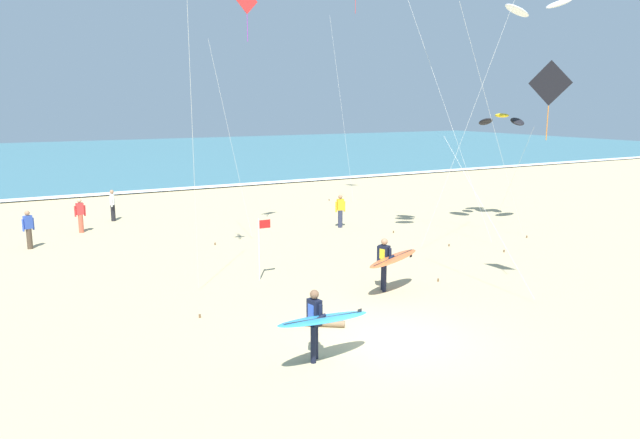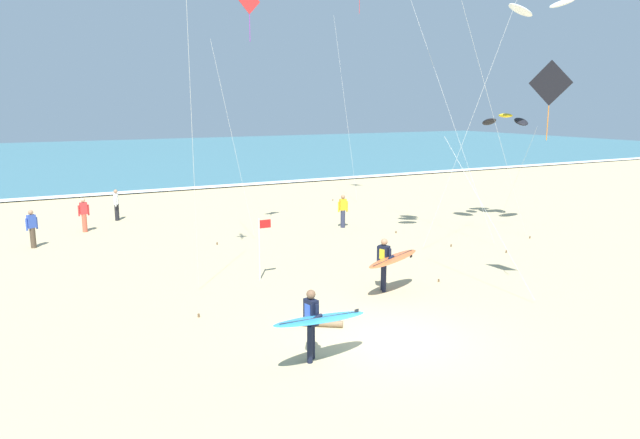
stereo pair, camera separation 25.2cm
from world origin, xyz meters
name	(u,v)px [view 2 (the right image)]	position (x,y,z in m)	size (l,w,h in m)	color
ground_plane	(395,339)	(0.00, 0.00, 0.00)	(160.00, 160.00, 0.00)	tan
ocean_water	(87,157)	(0.00, 58.56, 0.04)	(160.00, 60.00, 0.08)	teal
shoreline_foam	(146,191)	(0.00, 28.86, 0.09)	(160.00, 1.23, 0.01)	white
surfer_lead	(316,320)	(-2.42, -0.31, 1.05)	(2.58, 1.11, 1.71)	black
surfer_trailing	(389,260)	(2.01, 3.28, 1.05)	(2.33, 1.24, 1.71)	black
kite_arc_cobalt_near	(541,4)	(12.10, 7.15, 9.93)	(5.04, 2.87, 10.33)	white
kite_diamond_scarlet_high	(248,14)	(1.08, 12.36, 9.45)	(2.36, 0.48, 10.47)	red
kite_arc_golden_distant	(505,120)	(13.37, 10.05, 5.06)	(2.73, 4.30, 5.37)	black
kite_diamond_charcoal_close	(547,91)	(5.23, 0.41, 6.19)	(1.38, 3.69, 7.02)	black
bystander_white_top	(116,205)	(-3.43, 19.52, 0.81)	(0.27, 0.48, 1.59)	black
bystander_red_top	(84,215)	(-5.23, 17.35, 0.81)	(0.50, 0.22, 1.59)	#D8593F
bystander_yellow_top	(343,211)	(5.80, 12.61, 0.81)	(0.49, 0.23, 1.59)	#2D334C
bystander_blue_top	(32,229)	(-7.50, 15.03, 0.81)	(0.46, 0.30, 1.59)	#4C3D2D
lifeguard_flag	(261,243)	(-0.96, 6.45, 1.27)	(0.44, 0.05, 2.10)	silver
driftwood_log	(319,323)	(-1.28, 1.69, 0.09)	(0.19, 0.19, 1.28)	#846B4C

